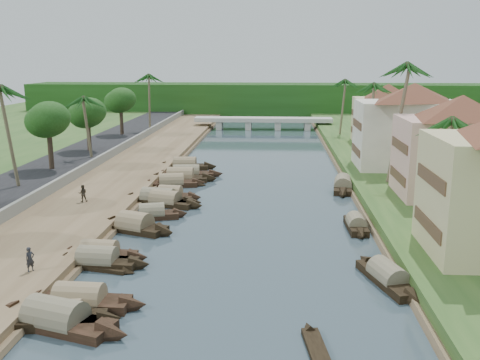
# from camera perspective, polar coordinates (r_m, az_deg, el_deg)

# --- Properties ---
(ground) EXTENTS (220.00, 220.00, 0.00)m
(ground) POSITION_cam_1_polar(r_m,az_deg,el_deg) (40.23, -0.05, -7.84)
(ground) COLOR #34444E
(ground) RESTS_ON ground
(left_bank) EXTENTS (10.00, 180.00, 0.80)m
(left_bank) POSITION_cam_1_polar(r_m,az_deg,el_deg) (62.02, -13.68, -0.40)
(left_bank) COLOR brown
(left_bank) RESTS_ON ground
(right_bank) EXTENTS (16.00, 180.00, 1.20)m
(right_bank) POSITION_cam_1_polar(r_m,az_deg,el_deg) (61.39, 19.27, -0.70)
(right_bank) COLOR #284A1D
(right_bank) RESTS_ON ground
(road) EXTENTS (8.00, 180.00, 1.40)m
(road) POSITION_cam_1_polar(r_m,az_deg,el_deg) (65.01, -20.86, -0.01)
(road) COLOR black
(road) RESTS_ON ground
(retaining_wall) EXTENTS (0.40, 180.00, 1.10)m
(retaining_wall) POSITION_cam_1_polar(r_m,az_deg,el_deg) (63.21, -17.36, 0.50)
(retaining_wall) COLOR slate
(retaining_wall) RESTS_ON left_bank
(treeline) EXTENTS (120.00, 14.00, 8.00)m
(treeline) POSITION_cam_1_polar(r_m,az_deg,el_deg) (137.96, 2.78, 8.57)
(treeline) COLOR #193D10
(treeline) RESTS_ON ground
(bridge) EXTENTS (28.00, 4.00, 2.40)m
(bridge) POSITION_cam_1_polar(r_m,az_deg,el_deg) (110.30, 2.49, 6.32)
(bridge) COLOR #AEAEA3
(bridge) RESTS_ON ground
(building_mid) EXTENTS (14.11, 14.11, 9.70)m
(building_mid) POSITION_cam_1_polar(r_m,az_deg,el_deg) (55.03, 22.30, 3.44)
(building_mid) COLOR #D79F98
(building_mid) RESTS_ON right_bank
(building_far) EXTENTS (15.59, 15.59, 10.20)m
(building_far) POSITION_cam_1_polar(r_m,az_deg,el_deg) (68.04, 17.87, 5.62)
(building_far) COLOR white
(building_far) RESTS_ON right_bank
(building_distant) EXTENTS (12.62, 12.62, 9.20)m
(building_distant) POSITION_cam_1_polar(r_m,az_deg,el_deg) (87.72, 15.39, 6.93)
(building_distant) COLOR #C6BC84
(building_distant) RESTS_ON right_bank
(sampan_0) EXTENTS (9.44, 4.51, 2.42)m
(sampan_0) POSITION_cam_1_polar(r_m,az_deg,el_deg) (31.45, -19.04, -13.91)
(sampan_0) COLOR black
(sampan_0) RESTS_ON ground
(sampan_1) EXTENTS (6.92, 2.40, 2.05)m
(sampan_1) POSITION_cam_1_polar(r_m,az_deg,el_deg) (31.51, -18.61, -13.84)
(sampan_1) COLOR black
(sampan_1) RESTS_ON ground
(sampan_2) EXTENTS (8.26, 2.06, 2.17)m
(sampan_2) POSITION_cam_1_polar(r_m,az_deg,el_deg) (33.28, -16.72, -12.23)
(sampan_2) COLOR black
(sampan_2) RESTS_ON ground
(sampan_3) EXTENTS (7.82, 2.11, 2.10)m
(sampan_3) POSITION_cam_1_polar(r_m,az_deg,el_deg) (38.98, -14.94, -8.34)
(sampan_3) COLOR black
(sampan_3) RESTS_ON ground
(sampan_4) EXTENTS (7.45, 2.09, 2.11)m
(sampan_4) POSITION_cam_1_polar(r_m,az_deg,el_deg) (40.20, -14.74, -7.67)
(sampan_4) COLOR black
(sampan_4) RESTS_ON ground
(sampan_5) EXTENTS (7.93, 4.56, 2.45)m
(sampan_5) POSITION_cam_1_polar(r_m,az_deg,el_deg) (45.98, -11.14, -4.86)
(sampan_5) COLOR black
(sampan_5) RESTS_ON ground
(sampan_6) EXTENTS (6.84, 3.20, 2.03)m
(sampan_6) POSITION_cam_1_polar(r_m,az_deg,el_deg) (49.21, -9.38, -3.62)
(sampan_6) COLOR black
(sampan_6) RESTS_ON ground
(sampan_7) EXTENTS (8.46, 4.11, 2.22)m
(sampan_7) POSITION_cam_1_polar(r_m,az_deg,el_deg) (53.37, -7.96, -2.27)
(sampan_7) COLOR black
(sampan_7) RESTS_ON ground
(sampan_8) EXTENTS (6.89, 2.29, 2.11)m
(sampan_8) POSITION_cam_1_polar(r_m,az_deg,el_deg) (55.61, -7.44, -1.64)
(sampan_8) COLOR black
(sampan_8) RESTS_ON ground
(sampan_9) EXTENTS (9.56, 3.38, 2.35)m
(sampan_9) POSITION_cam_1_polar(r_m,az_deg,el_deg) (54.21, -8.73, -2.05)
(sampan_9) COLOR black
(sampan_9) RESTS_ON ground
(sampan_10) EXTENTS (8.22, 3.34, 2.22)m
(sampan_10) POSITION_cam_1_polar(r_m,az_deg,el_deg) (61.10, -7.32, -0.32)
(sampan_10) COLOR black
(sampan_10) RESTS_ON ground
(sampan_11) EXTENTS (9.01, 2.47, 2.52)m
(sampan_11) POSITION_cam_1_polar(r_m,az_deg,el_deg) (63.71, -6.37, 0.26)
(sampan_11) COLOR black
(sampan_11) RESTS_ON ground
(sampan_12) EXTENTS (9.42, 2.63, 2.21)m
(sampan_12) POSITION_cam_1_polar(r_m,az_deg,el_deg) (65.98, -5.74, 0.70)
(sampan_12) COLOR black
(sampan_12) RESTS_ON ground
(sampan_13) EXTENTS (8.76, 2.24, 2.36)m
(sampan_13) POSITION_cam_1_polar(r_m,az_deg,el_deg) (70.81, -5.90, 1.54)
(sampan_13) COLOR black
(sampan_13) RESTS_ON ground
(sampan_14) EXTENTS (3.91, 8.44, 2.05)m
(sampan_14) POSITION_cam_1_polar(r_m,az_deg,el_deg) (36.31, 15.51, -9.99)
(sampan_14) COLOR black
(sampan_14) RESTS_ON ground
(sampan_15) EXTENTS (1.61, 6.52, 1.80)m
(sampan_15) POSITION_cam_1_polar(r_m,az_deg,el_deg) (46.68, 12.27, -4.67)
(sampan_15) COLOR black
(sampan_15) RESTS_ON ground
(sampan_16) EXTENTS (2.85, 9.39, 2.25)m
(sampan_16) POSITION_cam_1_polar(r_m,az_deg,el_deg) (60.55, 10.92, -0.57)
(sampan_16) COLOR black
(sampan_16) RESTS_ON ground
(canoe_0) EXTENTS (1.76, 6.81, 0.89)m
(canoe_0) POSITION_cam_1_polar(r_m,az_deg,el_deg) (27.59, 8.43, -18.06)
(canoe_0) COLOR black
(canoe_0) RESTS_ON ground
(canoe_1) EXTENTS (5.00, 1.91, 0.80)m
(canoe_1) POSITION_cam_1_polar(r_m,az_deg,el_deg) (38.31, -14.41, -9.19)
(canoe_1) COLOR black
(canoe_1) RESTS_ON ground
(canoe_2) EXTENTS (6.04, 0.89, 0.88)m
(canoe_2) POSITION_cam_1_polar(r_m,az_deg,el_deg) (61.48, -6.40, -0.51)
(canoe_2) COLOR black
(canoe_2) RESTS_ON ground
(palm_1) EXTENTS (3.20, 3.20, 9.79)m
(palm_1) POSITION_cam_1_polar(r_m,az_deg,el_deg) (45.59, 21.08, 5.76)
(palm_1) COLOR brown
(palm_1) RESTS_ON ground
(palm_2) EXTENTS (3.20, 3.20, 13.92)m
(palm_2) POSITION_cam_1_polar(r_m,az_deg,el_deg) (58.37, 16.48, 11.39)
(palm_2) COLOR brown
(palm_2) RESTS_ON ground
(palm_3) EXTENTS (3.20, 3.20, 11.05)m
(palm_3) POSITION_cam_1_polar(r_m,az_deg,el_deg) (77.09, 14.07, 9.69)
(palm_3) COLOR brown
(palm_3) RESTS_ON ground
(palm_5) EXTENTS (3.20, 3.20, 11.56)m
(palm_5) POSITION_cam_1_polar(r_m,az_deg,el_deg) (58.31, -23.56, 8.80)
(palm_5) COLOR brown
(palm_5) RESTS_ON ground
(palm_6) EXTENTS (3.20, 3.20, 9.38)m
(palm_6) POSITION_cam_1_polar(r_m,az_deg,el_deg) (72.94, -16.02, 8.29)
(palm_6) COLOR brown
(palm_6) RESTS_ON ground
(palm_7) EXTENTS (3.20, 3.20, 10.85)m
(palm_7) POSITION_cam_1_polar(r_m,az_deg,el_deg) (95.23, 10.90, 10.24)
(palm_7) COLOR brown
(palm_7) RESTS_ON ground
(palm_8) EXTENTS (3.20, 3.20, 11.41)m
(palm_8) POSITION_cam_1_polar(r_m,az_deg,el_deg) (99.35, -9.77, 10.81)
(palm_8) COLOR brown
(palm_8) RESTS_ON ground
(tree_3) EXTENTS (4.73, 4.73, 7.77)m
(tree_3) POSITION_cam_1_polar(r_m,az_deg,el_deg) (66.66, -19.78, 5.98)
(tree_3) COLOR #413125
(tree_3) RESTS_ON ground
(tree_4) EXTENTS (4.80, 4.80, 7.27)m
(tree_4) POSITION_cam_1_polar(r_m,az_deg,el_deg) (78.97, -15.96, 6.82)
(tree_4) COLOR #413125
(tree_4) RESTS_ON ground
(tree_5) EXTENTS (4.79, 4.79, 7.80)m
(tree_5) POSITION_cam_1_polar(r_m,az_deg,el_deg) (94.56, -12.63, 8.23)
(tree_5) COLOR #413125
(tree_5) RESTS_ON ground
(tree_6) EXTENTS (4.37, 4.37, 7.58)m
(tree_6) POSITION_cam_1_polar(r_m,az_deg,el_deg) (72.06, 21.25, 6.12)
(tree_6) COLOR #413125
(tree_6) RESTS_ON ground
(person_near) EXTENTS (0.66, 0.71, 1.62)m
(person_near) POSITION_cam_1_polar(r_m,az_deg,el_deg) (37.22, -21.49, -7.87)
(person_near) COLOR #23252B
(person_near) RESTS_ON left_bank
(person_far) EXTENTS (0.97, 0.86, 1.64)m
(person_far) POSITION_cam_1_polar(r_m,az_deg,el_deg) (53.27, -16.43, -1.37)
(person_far) COLOR #3A3228
(person_far) RESTS_ON left_bank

